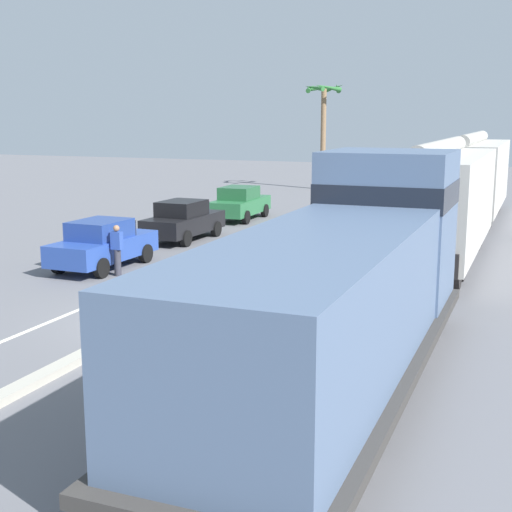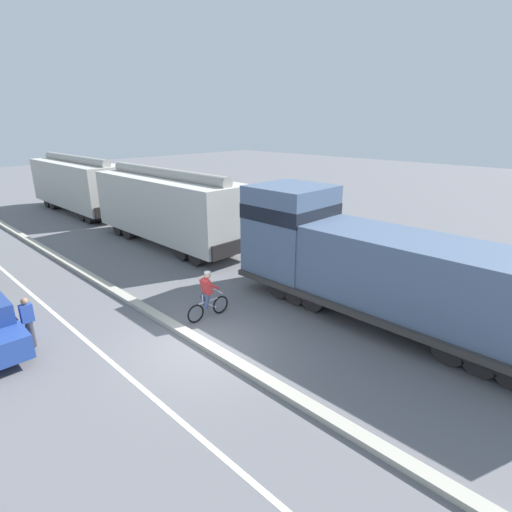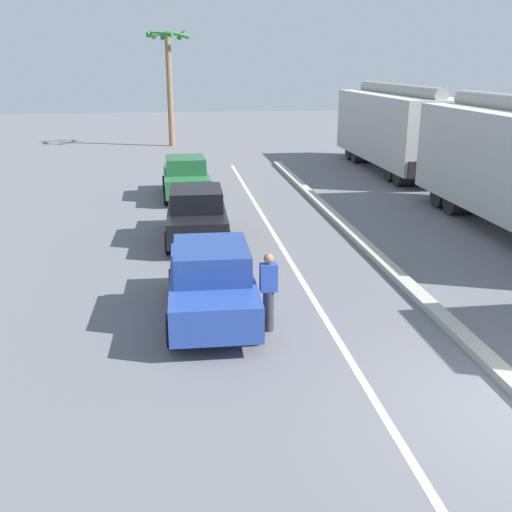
# 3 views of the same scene
# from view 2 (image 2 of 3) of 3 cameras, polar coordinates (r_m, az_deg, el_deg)

# --- Properties ---
(ground_plane) EXTENTS (120.00, 120.00, 0.00)m
(ground_plane) POSITION_cam_2_polar(r_m,az_deg,el_deg) (12.65, -7.50, -12.60)
(ground_plane) COLOR slate
(median_curb) EXTENTS (0.36, 36.00, 0.16)m
(median_curb) POSITION_cam_2_polar(r_m,az_deg,el_deg) (17.28, -20.01, -4.41)
(median_curb) COLOR #B2AD9E
(median_curb) RESTS_ON ground
(lane_stripe) EXTENTS (0.14, 36.00, 0.01)m
(lane_stripe) POSITION_cam_2_polar(r_m,az_deg,el_deg) (16.55, -27.44, -6.77)
(lane_stripe) COLOR silver
(lane_stripe) RESTS_ON ground
(locomotive) EXTENTS (3.10, 11.61, 4.20)m
(locomotive) POSITION_cam_2_polar(r_m,az_deg,el_deg) (14.19, 15.96, -1.55)
(locomotive) COLOR slate
(locomotive) RESTS_ON ground
(hopper_car_lead) EXTENTS (2.90, 10.60, 4.18)m
(hopper_car_lead) POSITION_cam_2_polar(r_m,az_deg,el_deg) (22.28, -12.48, 6.77)
(hopper_car_lead) COLOR #BBB8B1
(hopper_car_lead) RESTS_ON ground
(hopper_car_middle) EXTENTS (2.90, 10.60, 4.18)m
(hopper_car_middle) POSITION_cam_2_polar(r_m,az_deg,el_deg) (32.50, -24.03, 9.29)
(hopper_car_middle) COLOR #B8B6AE
(hopper_car_middle) RESTS_ON ground
(cyclist) EXTENTS (1.71, 0.48, 1.71)m
(cyclist) POSITION_cam_2_polar(r_m,az_deg,el_deg) (13.89, -6.96, -5.75)
(cyclist) COLOR black
(cyclist) RESTS_ON ground
(pedestrian_by_cars) EXTENTS (0.34, 0.22, 1.62)m
(pedestrian_by_cars) POSITION_cam_2_polar(r_m,az_deg,el_deg) (13.89, -29.76, -8.15)
(pedestrian_by_cars) COLOR #33333D
(pedestrian_by_cars) RESTS_ON ground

